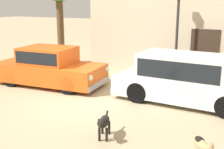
% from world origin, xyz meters
% --- Properties ---
extents(ground_plane, '(80.00, 80.00, 0.00)m').
position_xyz_m(ground_plane, '(0.00, 0.00, 0.00)').
color(ground_plane, tan).
extents(parked_sedan_nearest, '(4.36, 1.93, 1.46)m').
position_xyz_m(parked_sedan_nearest, '(-2.11, 0.98, 0.72)').
color(parked_sedan_nearest, '#D15619').
rests_on(parked_sedan_nearest, ground_plane).
extents(parked_sedan_second, '(4.73, 2.06, 1.55)m').
position_xyz_m(parked_sedan_second, '(2.99, 1.15, 0.80)').
color(parked_sedan_second, silver).
rests_on(parked_sedan_second, ground_plane).
extents(stray_dog_spotted, '(0.63, 0.81, 0.35)m').
position_xyz_m(stray_dog_spotted, '(3.99, -1.83, 0.15)').
color(stray_dog_spotted, tan).
rests_on(stray_dog_spotted, ground_plane).
extents(stray_dog_tan, '(0.40, 0.98, 0.65)m').
position_xyz_m(stray_dog_tan, '(1.82, -2.26, 0.41)').
color(stray_dog_tan, black).
rests_on(stray_dog_tan, ground_plane).
extents(street_lamp, '(0.22, 0.22, 3.52)m').
position_xyz_m(street_lamp, '(2.22, 3.22, 2.28)').
color(street_lamp, '#2D2B28').
rests_on(street_lamp, ground_plane).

